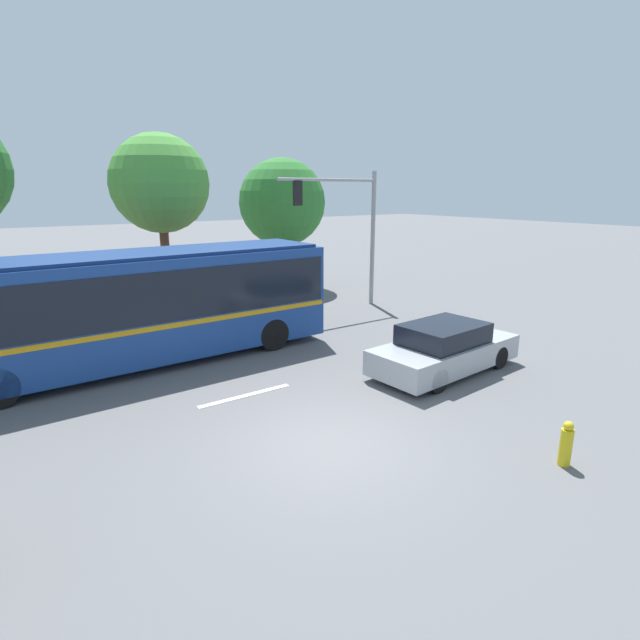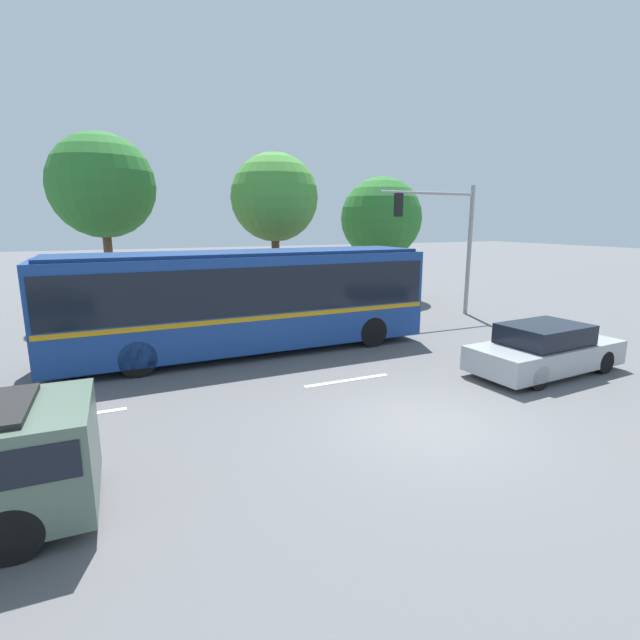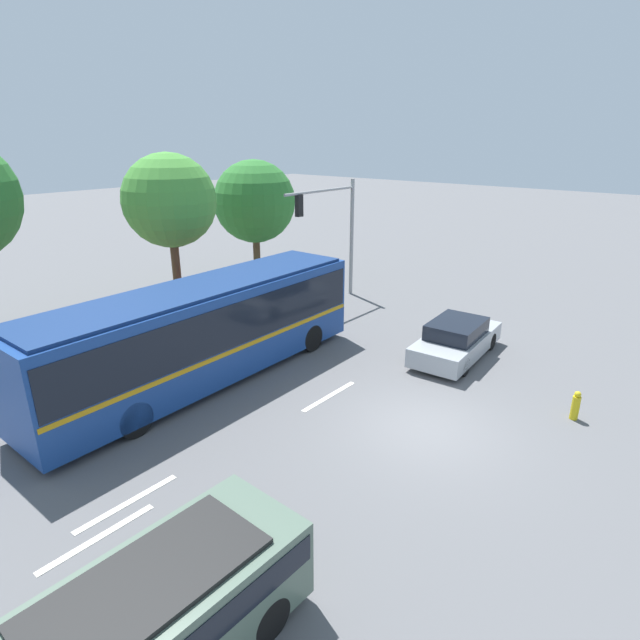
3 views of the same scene
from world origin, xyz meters
name	(u,v)px [view 2 (image 2 of 3)]	position (x,y,z in m)	size (l,w,h in m)	color
ground_plane	(429,425)	(0.00, 0.00, 0.00)	(140.00, 140.00, 0.00)	#5B5B5E
city_bus	(246,296)	(-1.91, 6.87, 1.81)	(11.67, 2.85, 3.19)	navy
sedan_foreground	(545,350)	(4.95, 1.51, 0.65)	(4.58, 2.15, 1.37)	#9EA3A8
traffic_light_pole	(448,231)	(7.52, 9.05, 3.70)	(4.70, 0.24, 5.60)	gray
flowering_hedge	(263,305)	(-0.18, 10.81, 0.74)	(9.43, 1.49, 1.51)	#286028
street_tree_left	(102,186)	(-5.78, 14.77, 5.51)	(4.28, 4.28, 7.67)	brown
street_tree_centre	(275,198)	(0.86, 12.19, 5.05)	(3.69, 3.69, 6.92)	brown
street_tree_right	(381,218)	(7.49, 14.44, 4.24)	(4.25, 4.25, 6.38)	brown
lane_stripe_near	(347,380)	(-0.29, 3.09, 0.01)	(2.40, 0.16, 0.01)	silver
lane_stripe_mid	(11,434)	(-7.74, 2.94, 0.01)	(2.40, 0.16, 0.01)	silver
lane_stripe_far	(66,417)	(-6.83, 3.42, 0.01)	(2.40, 0.16, 0.01)	silver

